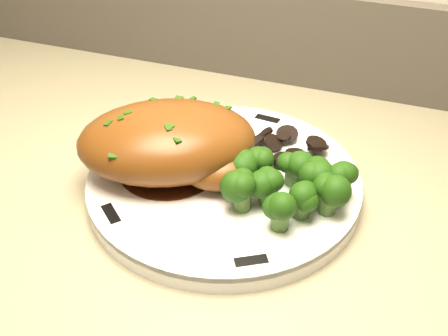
% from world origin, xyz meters
% --- Properties ---
extents(plate, '(0.31, 0.31, 0.02)m').
position_xyz_m(plate, '(0.44, 1.75, 0.84)').
color(plate, white).
rests_on(plate, counter).
extents(rim_accent_0, '(0.03, 0.01, 0.00)m').
position_xyz_m(rim_accent_0, '(0.45, 1.86, 0.85)').
color(rim_accent_0, black).
rests_on(rim_accent_0, plate).
extents(rim_accent_1, '(0.02, 0.03, 0.00)m').
position_xyz_m(rim_accent_1, '(0.34, 1.79, 0.85)').
color(rim_accent_1, black).
rests_on(rim_accent_1, plate).
extents(rim_accent_2, '(0.03, 0.03, 0.00)m').
position_xyz_m(rim_accent_2, '(0.36, 1.66, 0.85)').
color(rim_accent_2, black).
rests_on(rim_accent_2, plate).
extents(rim_accent_3, '(0.03, 0.02, 0.00)m').
position_xyz_m(rim_accent_3, '(0.50, 1.65, 0.85)').
color(rim_accent_3, black).
rests_on(rim_accent_3, plate).
extents(rim_accent_4, '(0.02, 0.03, 0.00)m').
position_xyz_m(rim_accent_4, '(0.55, 1.77, 0.85)').
color(rim_accent_4, black).
rests_on(rim_accent_4, plate).
extents(gravy_pool, '(0.10, 0.10, 0.00)m').
position_xyz_m(gravy_pool, '(0.39, 1.74, 0.85)').
color(gravy_pool, '#37160A').
rests_on(gravy_pool, plate).
extents(chicken_breast, '(0.20, 0.18, 0.07)m').
position_xyz_m(chicken_breast, '(0.39, 1.74, 0.88)').
color(chicken_breast, brown).
rests_on(chicken_breast, plate).
extents(mushroom_pile, '(0.08, 0.06, 0.02)m').
position_xyz_m(mushroom_pile, '(0.48, 1.80, 0.85)').
color(mushroom_pile, black).
rests_on(mushroom_pile, plate).
extents(broccoli_florets, '(0.11, 0.09, 0.04)m').
position_xyz_m(broccoli_florets, '(0.51, 1.73, 0.87)').
color(broccoli_florets, '#4F7331').
rests_on(broccoli_florets, plate).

